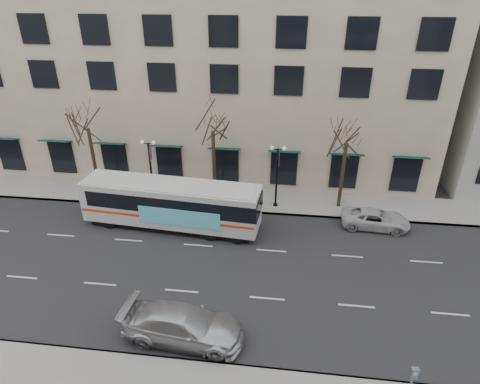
% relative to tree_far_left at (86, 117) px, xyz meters
% --- Properties ---
extents(ground, '(160.00, 160.00, 0.00)m').
position_rel_tree_far_left_xyz_m(ground, '(10.00, -8.80, -6.70)').
color(ground, black).
rests_on(ground, ground).
extents(sidewalk_far, '(80.00, 4.00, 0.15)m').
position_rel_tree_far_left_xyz_m(sidewalk_far, '(15.00, 0.20, -6.62)').
color(sidewalk_far, gray).
rests_on(sidewalk_far, ground).
extents(building_hotel, '(40.00, 20.00, 24.00)m').
position_rel_tree_far_left_xyz_m(building_hotel, '(8.00, 12.20, 5.30)').
color(building_hotel, tan).
rests_on(building_hotel, ground).
extents(tree_far_left, '(3.60, 3.60, 8.34)m').
position_rel_tree_far_left_xyz_m(tree_far_left, '(0.00, 0.00, 0.00)').
color(tree_far_left, black).
rests_on(tree_far_left, ground).
extents(tree_far_mid, '(3.60, 3.60, 8.55)m').
position_rel_tree_far_left_xyz_m(tree_far_mid, '(10.00, 0.00, 0.21)').
color(tree_far_mid, black).
rests_on(tree_far_mid, ground).
extents(tree_far_right, '(3.60, 3.60, 8.06)m').
position_rel_tree_far_left_xyz_m(tree_far_right, '(20.00, 0.00, -0.28)').
color(tree_far_right, black).
rests_on(tree_far_right, ground).
extents(lamp_post_left, '(1.22, 0.45, 5.21)m').
position_rel_tree_far_left_xyz_m(lamp_post_left, '(5.01, -0.60, -3.75)').
color(lamp_post_left, black).
rests_on(lamp_post_left, ground).
extents(lamp_post_right, '(1.22, 0.45, 5.21)m').
position_rel_tree_far_left_xyz_m(lamp_post_right, '(15.01, -0.60, -3.75)').
color(lamp_post_right, black).
rests_on(lamp_post_right, ground).
extents(city_bus, '(13.03, 3.88, 3.48)m').
position_rel_tree_far_left_xyz_m(city_bus, '(7.71, -4.28, -4.80)').
color(city_bus, silver).
rests_on(city_bus, ground).
extents(silver_car, '(6.28, 2.94, 1.77)m').
position_rel_tree_far_left_xyz_m(silver_car, '(11.01, -14.45, -5.81)').
color(silver_car, '#B6B8BE').
rests_on(silver_car, ground).
extents(white_pickup, '(4.97, 2.52, 1.35)m').
position_rel_tree_far_left_xyz_m(white_pickup, '(22.37, -2.60, -6.02)').
color(white_pickup, '#BDBDBD').
rests_on(white_pickup, ground).
extents(pay_station, '(0.34, 0.24, 1.48)m').
position_rel_tree_far_left_xyz_m(pay_station, '(21.53, -16.32, -5.47)').
color(pay_station, slate).
rests_on(pay_station, sidewalk_near).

